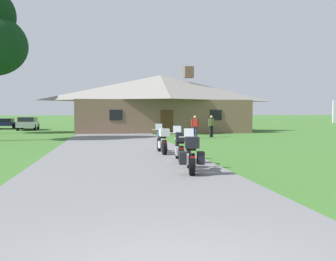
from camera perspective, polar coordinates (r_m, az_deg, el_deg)
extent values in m
plane|color=#386628|center=(23.56, -7.96, -1.82)|extent=(500.00, 500.00, 0.00)
cube|color=slate|center=(21.56, -7.83, -2.16)|extent=(6.40, 80.00, 0.06)
cylinder|color=black|center=(12.15, 3.25, -4.30)|extent=(0.21, 0.65, 0.64)
cylinder|color=black|center=(10.73, 3.73, -5.25)|extent=(0.25, 0.66, 0.64)
cube|color=silver|center=(11.41, 3.48, -4.46)|extent=(0.35, 0.59, 0.30)
ellipsoid|color=orange|center=(11.62, 3.40, -2.10)|extent=(0.38, 0.56, 0.26)
cube|color=black|center=(11.18, 3.55, -2.76)|extent=(0.36, 0.56, 0.10)
cylinder|color=silver|center=(12.05, 3.27, -1.02)|extent=(0.66, 0.14, 0.03)
cylinder|color=silver|center=(12.11, 3.25, -2.61)|extent=(0.10, 0.24, 0.73)
cube|color=#B2BCC6|center=(12.14, 3.24, -0.33)|extent=(0.33, 0.16, 0.27)
sphere|color=silver|center=(12.06, 3.27, -1.68)|extent=(0.11, 0.11, 0.11)
cube|color=black|center=(10.61, 3.76, -1.86)|extent=(0.45, 0.42, 0.32)
cube|color=red|center=(10.48, 3.81, -4.20)|extent=(0.14, 0.05, 0.06)
cylinder|color=silver|center=(11.07, 4.33, -5.52)|extent=(0.16, 0.55, 0.07)
cube|color=black|center=(10.74, 2.32, -4.26)|extent=(0.26, 0.43, 0.36)
cube|color=black|center=(10.78, 5.09, -4.25)|extent=(0.26, 0.43, 0.36)
cylinder|color=black|center=(14.56, 1.45, -3.12)|extent=(0.17, 0.65, 0.64)
cylinder|color=black|center=(13.14, 2.06, -3.76)|extent=(0.21, 0.65, 0.64)
cube|color=silver|center=(13.82, 1.75, -3.19)|extent=(0.31, 0.58, 0.30)
ellipsoid|color=#B2B5BC|center=(14.04, 1.64, -1.25)|extent=(0.35, 0.55, 0.26)
cube|color=black|center=(13.59, 1.84, -1.77)|extent=(0.33, 0.54, 0.10)
cylinder|color=silver|center=(14.47, 1.47, -0.38)|extent=(0.66, 0.09, 0.03)
cylinder|color=silver|center=(14.53, 1.45, -1.71)|extent=(0.08, 0.24, 0.73)
cube|color=#B2BCC6|center=(14.56, 1.43, 0.19)|extent=(0.33, 0.14, 0.27)
sphere|color=silver|center=(14.48, 1.47, -0.93)|extent=(0.11, 0.11, 0.11)
cube|color=black|center=(13.03, 2.09, -0.99)|extent=(0.43, 0.39, 0.32)
cube|color=red|center=(12.90, 2.17, -2.89)|extent=(0.14, 0.04, 0.06)
cylinder|color=silver|center=(13.48, 2.51, -4.03)|extent=(0.12, 0.55, 0.07)
cylinder|color=black|center=(17.34, -1.40, -2.18)|extent=(0.12, 0.64, 0.64)
cylinder|color=black|center=(15.93, -0.58, -2.62)|extent=(0.17, 0.64, 0.64)
cube|color=silver|center=(16.61, -1.00, -2.19)|extent=(0.27, 0.57, 0.30)
ellipsoid|color=#1E3899|center=(16.83, -1.15, -0.58)|extent=(0.31, 0.53, 0.26)
cube|color=black|center=(16.38, -0.89, -0.99)|extent=(0.29, 0.53, 0.10)
cylinder|color=silver|center=(17.25, -1.39, 0.13)|extent=(0.66, 0.05, 0.03)
cylinder|color=silver|center=(17.31, -1.41, -0.99)|extent=(0.06, 0.24, 0.73)
cube|color=#B2BCC6|center=(17.35, -1.44, 0.61)|extent=(0.32, 0.12, 0.27)
sphere|color=silver|center=(17.26, -1.39, -0.33)|extent=(0.11, 0.11, 0.11)
cube|color=silver|center=(15.83, -0.55, -0.33)|extent=(0.41, 0.37, 0.32)
cube|color=red|center=(15.69, -0.44, -1.88)|extent=(0.14, 0.03, 0.06)
cylinder|color=silver|center=(16.27, -0.29, -2.85)|extent=(0.08, 0.55, 0.07)
cube|color=brown|center=(36.57, -1.21, 2.23)|extent=(15.97, 8.28, 3.06)
pyramid|color=gray|center=(36.65, -1.21, 6.60)|extent=(16.92, 8.78, 2.54)
cube|color=brown|center=(37.31, 3.21, 9.02)|extent=(0.90, 0.90, 1.10)
cube|color=#472D19|center=(32.46, -0.16, 1.31)|extent=(1.10, 0.08, 2.10)
cube|color=black|center=(32.04, -8.08, 2.40)|extent=(1.10, 0.06, 0.90)
cube|color=black|center=(33.46, 7.43, 2.42)|extent=(1.10, 0.06, 0.90)
cylinder|color=black|center=(28.55, 6.87, -0.15)|extent=(0.14, 0.14, 0.86)
cylinder|color=black|center=(28.43, 6.60, -0.16)|extent=(0.14, 0.14, 0.86)
cube|color=#5B6638|center=(28.46, 6.74, 1.27)|extent=(0.42, 0.35, 0.56)
cylinder|color=#5B6638|center=(28.62, 7.09, 1.24)|extent=(0.09, 0.09, 0.58)
cylinder|color=#5B6638|center=(28.31, 6.39, 1.23)|extent=(0.09, 0.09, 0.58)
sphere|color=tan|center=(28.45, 6.75, 2.12)|extent=(0.21, 0.21, 0.21)
cylinder|color=navy|center=(27.00, 4.02, -0.30)|extent=(0.14, 0.14, 0.86)
cylinder|color=navy|center=(27.01, 4.40, -0.30)|extent=(0.14, 0.14, 0.86)
cube|color=#A8231E|center=(26.98, 4.21, 1.20)|extent=(0.40, 0.29, 0.56)
cylinder|color=#A8231E|center=(26.97, 3.72, 1.16)|extent=(0.09, 0.09, 0.58)
cylinder|color=#A8231E|center=(26.99, 4.70, 1.16)|extent=(0.09, 0.09, 0.58)
sphere|color=tan|center=(26.97, 4.22, 2.09)|extent=(0.21, 0.21, 0.21)
cube|color=#ADAFB7|center=(42.85, -20.86, 0.91)|extent=(2.11, 4.70, 0.60)
cube|color=black|center=(42.64, -20.91, 1.63)|extent=(1.81, 3.31, 0.48)
cylinder|color=black|center=(44.39, -21.68, 0.57)|extent=(0.26, 0.65, 0.64)
cylinder|color=black|center=(44.16, -19.51, 0.59)|extent=(0.26, 0.65, 0.64)
cylinder|color=black|center=(41.58, -22.28, 0.42)|extent=(0.26, 0.65, 0.64)
cylinder|color=black|center=(41.33, -19.97, 0.45)|extent=(0.26, 0.65, 0.64)
cube|color=navy|center=(47.96, -23.94, 0.95)|extent=(4.20, 1.84, 0.46)
cube|color=black|center=(47.97, -24.06, 1.47)|extent=(1.89, 1.62, 0.42)
cylinder|color=black|center=(46.83, -22.65, 0.65)|extent=(0.64, 0.22, 0.64)
cylinder|color=black|center=(48.48, -22.19, 0.73)|extent=(0.64, 0.22, 0.64)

